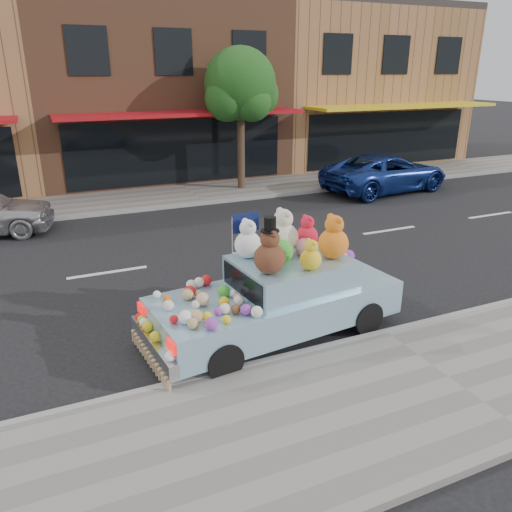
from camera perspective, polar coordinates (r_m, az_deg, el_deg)
ground at (r=13.01m, az=1.02°, el=0.79°), size 120.00×120.00×0.00m
near_sidewalk at (r=8.17m, az=21.07°, el=-13.07°), size 60.00×3.00×0.12m
far_sidewalk at (r=18.86m, az=-7.36°, el=7.07°), size 60.00×3.00×0.12m
near_kerb at (r=9.10m, az=14.51°, el=-8.61°), size 60.00×0.12×0.13m
far_kerb at (r=17.46m, az=-5.91°, el=6.06°), size 60.00×0.12×0.13m
storefront_mid at (r=23.66m, az=-11.84°, el=18.30°), size 10.00×9.80×7.30m
storefront_right at (r=27.63m, az=9.99°, el=18.68°), size 10.00×9.80×7.30m
street_tree at (r=19.08m, az=-1.78°, el=18.41°), size 3.00×2.70×5.22m
car_blue at (r=19.89m, az=14.58°, el=9.20°), size 5.35×2.97×1.42m
art_car at (r=8.64m, az=2.55°, el=-4.08°), size 4.64×2.20×2.28m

